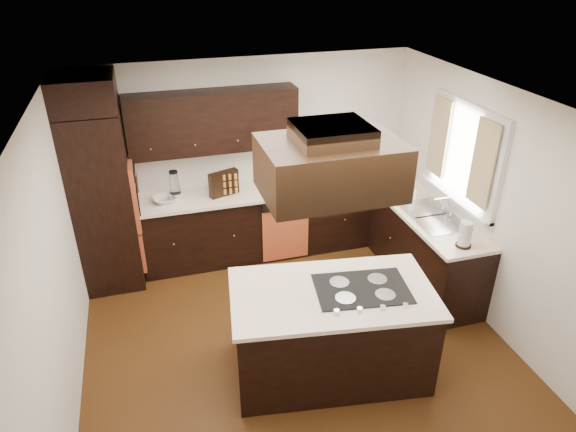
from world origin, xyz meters
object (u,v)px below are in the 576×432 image
object	(u,v)px
oven_column	(104,201)
spice_rack	(224,183)
range_hood	(330,167)
island	(331,333)

from	to	relation	value
oven_column	spice_rack	bearing A→B (deg)	2.45
spice_rack	range_hood	bearing A→B (deg)	-98.10
island	spice_rack	xyz separation A→B (m)	(-0.58, 2.24, 0.64)
island	spice_rack	distance (m)	2.40
island	spice_rack	world-z (taller)	spice_rack
spice_rack	oven_column	bearing A→B (deg)	162.71
range_hood	oven_column	bearing A→B (deg)	129.74
oven_column	range_hood	world-z (taller)	range_hood
oven_column	spice_rack	xyz separation A→B (m)	(1.40, 0.06, 0.02)
range_hood	spice_rack	size ratio (longest dim) A/B	2.82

